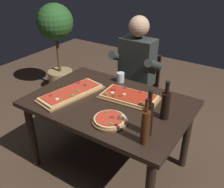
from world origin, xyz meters
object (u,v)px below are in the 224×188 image
Objects in this scene: pizza_round_far at (110,120)px; diner_chair at (139,86)px; vinegar_bottle_green at (145,127)px; pizza_rectangular_front at (129,97)px; dining_table at (109,110)px; oil_bottle_amber at (149,118)px; potted_plant_corner at (56,36)px; seated_diner at (135,70)px; pizza_rectangular_left at (71,93)px; tumbler_near_camera at (121,78)px; wine_bottle_dark at (165,104)px.

diner_chair reaches higher than pizza_round_far.
pizza_rectangular_front is at bearing 129.95° from vinegar_bottle_green.
dining_table is 3.99× the size of oil_bottle_amber.
dining_table is at bearing 125.47° from pizza_round_far.
potted_plant_corner reaches higher than oil_bottle_amber.
seated_diner reaches higher than dining_table.
vinegar_bottle_green is 1.27m from seated_diner.
pizza_rectangular_left is 0.85m from seated_diner.
pizza_rectangular_front is 0.53m from pizza_rectangular_left.
tumbler_near_camera is (-0.12, 0.39, 0.14)m from dining_table.
pizza_rectangular_left is 0.92m from vinegar_bottle_green.
pizza_rectangular_left is at bearing -104.46° from seated_diner.
dining_table is 1.89m from potted_plant_corner.
wine_bottle_dark is 0.98m from seated_diner.
dining_table is 0.43m from tumbler_near_camera.
vinegar_bottle_green reaches higher than wine_bottle_dark.
vinegar_bottle_green is at bearing -60.91° from diner_chair.
pizza_rectangular_left is at bearing -115.69° from tumbler_near_camera.
pizza_round_far is 0.21× the size of potted_plant_corner.
tumbler_near_camera is at bearing 64.31° from pizza_rectangular_left.
oil_bottle_amber reaches higher than tumbler_near_camera.
oil_bottle_amber is (-0.02, -0.26, 0.01)m from wine_bottle_dark.
pizza_round_far is 2.85× the size of tumbler_near_camera.
dining_table is at bearing -177.59° from wine_bottle_dark.
wine_bottle_dark reaches higher than dining_table.
diner_chair is at bearing 90.00° from seated_diner.
pizza_rectangular_left is (-0.48, -0.23, -0.00)m from pizza_rectangular_front.
diner_chair reaches higher than pizza_rectangular_left.
potted_plant_corner is at bearing 157.59° from tumbler_near_camera.
tumbler_near_camera is 0.11× the size of diner_chair.
potted_plant_corner reaches higher than pizza_rectangular_left.
wine_bottle_dark is at bearing -30.36° from tumbler_near_camera.
dining_table is 2.10× the size of pizza_rectangular_left.
potted_plant_corner is (-2.11, 1.34, -0.04)m from vinegar_bottle_green.
potted_plant_corner reaches higher than tumbler_near_camera.
pizza_rectangular_left is at bearing -102.69° from diner_chair.
dining_table is 0.56m from wine_bottle_dark.
potted_plant_corner is at bearing 153.27° from pizza_rectangular_front.
diner_chair reaches higher than tumbler_near_camera.
diner_chair is at bearing -5.68° from potted_plant_corner.
pizza_rectangular_left is 0.77× the size of diner_chair.
seated_diner reaches higher than pizza_rectangular_left.
tumbler_near_camera is (0.23, 0.48, 0.02)m from pizza_rectangular_left.
pizza_rectangular_front reaches higher than dining_table.
pizza_rectangular_left is 0.57m from pizza_round_far.
pizza_rectangular_left is 1.90× the size of oil_bottle_amber.
potted_plant_corner is at bearing 147.90° from dining_table.
seated_diner is 1.48m from potted_plant_corner.
vinegar_bottle_green reaches higher than diner_chair.
dining_table is 0.34m from pizza_round_far.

